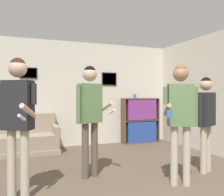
{
  "coord_description": "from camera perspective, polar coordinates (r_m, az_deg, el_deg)",
  "views": [
    {
      "loc": [
        -1.36,
        -1.89,
        1.32
      ],
      "look_at": [
        0.24,
        2.24,
        1.27
      ],
      "focal_mm": 40.0,
      "sensor_mm": 36.0,
      "label": 1
    }
  ],
  "objects": [
    {
      "name": "bookshelf",
      "position": [
        7.01,
        6.49,
        -5.11
      ],
      "size": [
        1.05,
        0.3,
        1.23
      ],
      "color": "brown",
      "rests_on": "ground_plane"
    },
    {
      "name": "person_player_foreground_left",
      "position": [
        3.37,
        -20.72,
        -2.81
      ],
      "size": [
        0.44,
        0.61,
        1.79
      ],
      "color": "#B7AD99",
      "rests_on": "ground_plane"
    },
    {
      "name": "person_watcher_holding_cup",
      "position": [
        3.77,
        15.39,
        -2.76
      ],
      "size": [
        0.58,
        0.38,
        1.76
      ],
      "color": "#B7AD99",
      "rests_on": "ground_plane"
    },
    {
      "name": "couch",
      "position": [
        6.06,
        -20.12,
        -9.13
      ],
      "size": [
        1.66,
        0.8,
        0.87
      ],
      "color": "gray",
      "rests_on": "ground_plane"
    },
    {
      "name": "wall_back",
      "position": [
        6.54,
        -9.19,
        0.97
      ],
      "size": [
        7.84,
        0.08,
        2.7
      ],
      "color": "silver",
      "rests_on": "ground_plane"
    },
    {
      "name": "person_spectator_near_bookshelf",
      "position": [
        4.54,
        20.66,
        -3.52
      ],
      "size": [
        0.46,
        0.33,
        1.62
      ],
      "color": "#B7AD99",
      "rests_on": "ground_plane"
    },
    {
      "name": "wall_right",
      "position": [
        5.82,
        23.67,
        0.93
      ],
      "size": [
        0.06,
        6.87,
        2.7
      ],
      "color": "silver",
      "rests_on": "ground_plane"
    },
    {
      "name": "drinking_cup",
      "position": [
        6.89,
        5.25,
        0.39
      ],
      "size": [
        0.08,
        0.08,
        0.11
      ],
      "color": "blue",
      "rests_on": "bookshelf"
    },
    {
      "name": "person_player_foreground_center",
      "position": [
        4.0,
        -5.06,
        -2.28
      ],
      "size": [
        0.58,
        0.43,
        1.79
      ],
      "color": "brown",
      "rests_on": "ground_plane"
    }
  ]
}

